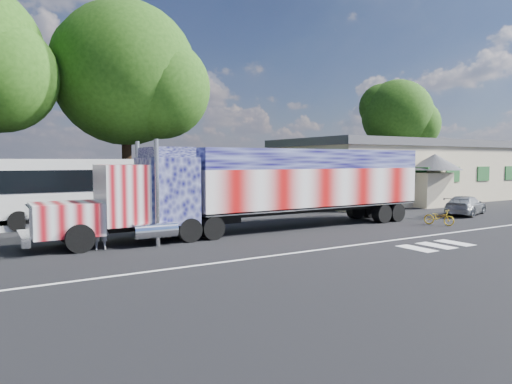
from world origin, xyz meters
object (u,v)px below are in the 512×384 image
parked_car (465,205)px  tree_far_ne (399,116)px  woman (101,227)px  bicycle (439,217)px  tree_n_mid (128,75)px  semi_truck (270,185)px  coach_bus (107,190)px

parked_car → tree_far_ne: tree_far_ne is taller
woman → bicycle: woman is taller
tree_n_mid → tree_far_ne: tree_n_mid is taller
bicycle → tree_n_mid: bearing=104.7°
bicycle → tree_far_ne: 25.38m
woman → bicycle: bearing=2.8°
parked_car → tree_n_mid: 24.86m
parked_car → bicycle: size_ratio=2.66×
tree_far_ne → bicycle: bearing=-133.0°
parked_car → tree_n_mid: tree_n_mid is taller
semi_truck → tree_n_mid: 16.27m
tree_n_mid → bicycle: bearing=-55.7°
tree_n_mid → tree_far_ne: (28.41, 0.22, -1.53)m
coach_bus → parked_car: bearing=-22.3°
semi_truck → tree_far_ne: bearing=29.6°
parked_car → woman: woman is taller
coach_bus → woman: bearing=-104.9°
coach_bus → tree_far_ne: size_ratio=1.03×
semi_truck → parked_car: 14.35m
coach_bus → woman: size_ratio=6.85×
semi_truck → woman: semi_truck is taller
bicycle → semi_truck: bearing=139.6°
coach_bus → woman: (-2.15, -8.08, -0.96)m
tree_far_ne → coach_bus: bearing=-167.3°
coach_bus → tree_far_ne: bearing=12.7°
bicycle → parked_car: bearing=1.9°
coach_bus → tree_far_ne: 33.02m
parked_car → woman: bearing=69.7°
tree_n_mid → coach_bus: bearing=-114.9°
woman → tree_far_ne: tree_far_ne is taller
parked_car → bicycle: bearing=92.0°
woman → bicycle: 17.46m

